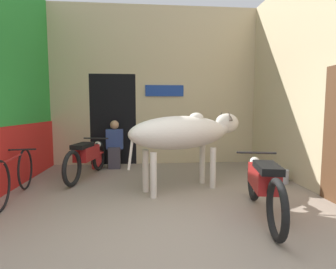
% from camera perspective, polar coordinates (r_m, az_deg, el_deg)
% --- Properties ---
extents(ground_plane, '(30.00, 30.00, 0.00)m').
position_cam_1_polar(ground_plane, '(3.10, 0.40, -21.96)').
color(ground_plane, gray).
extents(wall_left_shopfront, '(0.25, 4.12, 4.06)m').
position_cam_1_polar(wall_left_shopfront, '(5.42, -32.66, 10.27)').
color(wall_left_shopfront, green).
rests_on(wall_left_shopfront, ground_plane).
extents(wall_back_with_doorway, '(5.30, 0.93, 4.06)m').
position_cam_1_polar(wall_back_with_doorway, '(7.12, -5.88, 7.94)').
color(wall_back_with_doorway, '#C6B289').
rests_on(wall_back_with_doorway, ground_plane).
extents(wall_right_with_door, '(0.22, 4.12, 4.06)m').
position_cam_1_polar(wall_right_with_door, '(5.65, 27.59, 10.63)').
color(wall_right_with_door, '#C6B289').
rests_on(wall_right_with_door, ground_plane).
extents(cow, '(2.25, 1.29, 1.40)m').
position_cam_1_polar(cow, '(4.65, 3.83, 0.31)').
color(cow, beige).
rests_on(cow, ground_plane).
extents(motorcycle_near, '(0.64, 1.96, 0.79)m').
position_cam_1_polar(motorcycle_near, '(3.75, 20.04, -9.94)').
color(motorcycle_near, black).
rests_on(motorcycle_near, ground_plane).
extents(motorcycle_far, '(0.63, 1.97, 0.79)m').
position_cam_1_polar(motorcycle_far, '(5.76, -17.24, -4.56)').
color(motorcycle_far, black).
rests_on(motorcycle_far, ground_plane).
extents(bicycle, '(0.44, 1.81, 0.75)m').
position_cam_1_polar(bicycle, '(4.88, -30.50, -7.77)').
color(bicycle, black).
rests_on(bicycle, ground_plane).
extents(shopkeeper_seated, '(0.40, 0.34, 1.16)m').
position_cam_1_polar(shopkeeper_seated, '(6.53, -11.55, -1.84)').
color(shopkeeper_seated, '#3D3842').
rests_on(shopkeeper_seated, ground_plane).
extents(plastic_stool, '(0.34, 0.34, 0.41)m').
position_cam_1_polar(plastic_stool, '(6.62, -15.24, -5.23)').
color(plastic_stool, red).
rests_on(plastic_stool, ground_plane).
extents(bucket, '(0.26, 0.26, 0.26)m').
position_cam_1_polar(bucket, '(5.63, 23.51, -8.33)').
color(bucket, '#A8A8B2').
rests_on(bucket, ground_plane).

